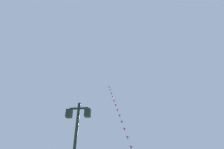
# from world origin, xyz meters

# --- Properties ---
(twin_lantern_lamp_post) EXTENTS (1.21, 0.28, 5.22)m
(twin_lantern_lamp_post) POSITION_xyz_m (-2.19, 7.35, 3.59)
(twin_lantern_lamp_post) COLOR #1E2D23
(twin_lantern_lamp_post) RESTS_ON ground_plane
(kite_train) EXTENTS (6.77, 19.62, 23.55)m
(kite_train) POSITION_xyz_m (-1.58, 29.16, 12.30)
(kite_train) COLOR brown
(kite_train) RESTS_ON ground_plane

